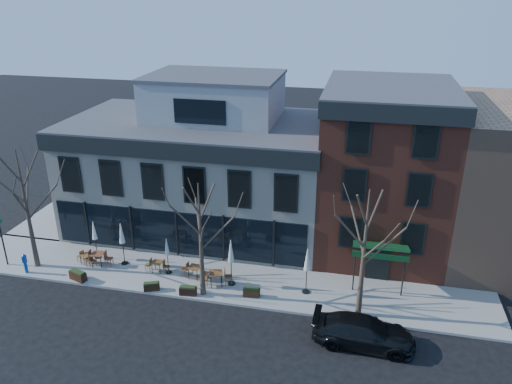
% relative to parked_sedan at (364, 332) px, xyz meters
% --- Properties ---
extents(ground, '(120.00, 120.00, 0.00)m').
position_rel_parked_sedan_xyz_m(ground, '(-12.32, 6.20, -0.75)').
color(ground, black).
rests_on(ground, ground).
extents(sidewalk_front, '(33.50, 4.70, 0.15)m').
position_rel_parked_sedan_xyz_m(sidewalk_front, '(-9.07, 4.05, -0.68)').
color(sidewalk_front, gray).
rests_on(sidewalk_front, ground).
extents(sidewalk_side, '(4.50, 12.00, 0.15)m').
position_rel_parked_sedan_xyz_m(sidewalk_side, '(-23.57, 12.20, -0.68)').
color(sidewalk_side, gray).
rests_on(sidewalk_side, ground).
extents(corner_building, '(18.39, 10.39, 11.10)m').
position_rel_parked_sedan_xyz_m(corner_building, '(-12.24, 11.27, 3.97)').
color(corner_building, silver).
rests_on(corner_building, ground).
extents(red_brick_building, '(8.20, 11.78, 11.18)m').
position_rel_parked_sedan_xyz_m(red_brick_building, '(0.68, 11.18, 4.88)').
color(red_brick_building, brown).
rests_on(red_brick_building, ground).
extents(tree_corner, '(3.93, 3.98, 7.92)m').
position_rel_parked_sedan_xyz_m(tree_corner, '(-20.81, 3.00, 3.49)').
color(tree_corner, '#382B21').
rests_on(tree_corner, sidewalk_front).
extents(tree_mid, '(3.50, 3.55, 7.04)m').
position_rel_parked_sedan_xyz_m(tree_mid, '(-9.31, 2.30, 3.04)').
color(tree_mid, '#382B21').
rests_on(tree_mid, sidewalk_front).
extents(tree_right, '(3.72, 3.77, 7.48)m').
position_rel_parked_sedan_xyz_m(tree_right, '(-0.31, 2.30, 3.27)').
color(tree_right, '#382B21').
rests_on(tree_right, sidewalk_front).
extents(sign_pole, '(0.50, 0.10, 3.40)m').
position_rel_parked_sedan_xyz_m(sign_pole, '(-22.82, 2.70, 1.32)').
color(sign_pole, black).
rests_on(sign_pole, sidewalk_front).
extents(parked_sedan, '(5.24, 2.24, 1.51)m').
position_rel_parked_sedan_xyz_m(parked_sedan, '(0.00, 0.00, 0.00)').
color(parked_sedan, black).
rests_on(parked_sedan, ground).
extents(call_box, '(0.27, 0.27, 1.35)m').
position_rel_parked_sedan_xyz_m(call_box, '(-20.97, 2.10, 0.11)').
color(call_box, '#0D42AC').
rests_on(call_box, sidewalk_front).
extents(cafe_set_0, '(1.62, 0.91, 0.83)m').
position_rel_parked_sedan_xyz_m(cafe_set_0, '(-17.77, 3.87, -0.18)').
color(cafe_set_0, brown).
rests_on(cafe_set_0, sidewalk_front).
extents(cafe_set_1, '(1.97, 0.85, 1.02)m').
position_rel_parked_sedan_xyz_m(cafe_set_1, '(-16.98, 3.95, -0.08)').
color(cafe_set_1, brown).
rests_on(cafe_set_1, sidewalk_front).
extents(cafe_set_2, '(1.64, 0.67, 0.86)m').
position_rel_parked_sedan_xyz_m(cafe_set_2, '(-12.90, 4.01, -0.16)').
color(cafe_set_2, brown).
rests_on(cafe_set_2, sidewalk_front).
extents(cafe_set_3, '(1.84, 0.80, 0.95)m').
position_rel_parked_sedan_xyz_m(cafe_set_3, '(-10.36, 3.85, -0.12)').
color(cafe_set_3, brown).
rests_on(cafe_set_3, sidewalk_front).
extents(cafe_set_4, '(2.05, 1.18, 1.06)m').
position_rel_parked_sedan_xyz_m(cafe_set_4, '(-8.84, 3.36, -0.06)').
color(cafe_set_4, brown).
rests_on(cafe_set_4, sidewalk_front).
extents(umbrella_0, '(0.42, 0.42, 2.65)m').
position_rel_parked_sedan_xyz_m(umbrella_0, '(-17.54, 4.79, 1.27)').
color(umbrella_0, black).
rests_on(umbrella_0, sidewalk_front).
extents(umbrella_1, '(0.47, 0.47, 2.94)m').
position_rel_parked_sedan_xyz_m(umbrella_1, '(-15.40, 4.45, 1.47)').
color(umbrella_1, black).
rests_on(umbrella_1, sidewalk_front).
extents(umbrella_2, '(0.39, 0.39, 2.46)m').
position_rel_parked_sedan_xyz_m(umbrella_2, '(-12.17, 4.02, 1.13)').
color(umbrella_2, black).
rests_on(umbrella_2, sidewalk_front).
extents(umbrella_3, '(0.49, 0.49, 3.03)m').
position_rel_parked_sedan_xyz_m(umbrella_3, '(-7.95, 3.65, 1.54)').
color(umbrella_3, black).
rests_on(umbrella_3, sidewalk_front).
extents(umbrella_4, '(0.47, 0.47, 2.94)m').
position_rel_parked_sedan_xyz_m(umbrella_4, '(-3.41, 3.77, 1.47)').
color(umbrella_4, black).
rests_on(umbrella_4, sidewalk_front).
extents(planter_0, '(1.20, 0.77, 0.63)m').
position_rel_parked_sedan_xyz_m(planter_0, '(-17.33, 2.05, -0.29)').
color(planter_0, black).
rests_on(planter_0, sidewalk_front).
extents(planter_1, '(1.00, 0.68, 0.52)m').
position_rel_parked_sedan_xyz_m(planter_1, '(-12.44, 2.00, -0.35)').
color(planter_1, black).
rests_on(planter_1, sidewalk_front).
extents(planter_2, '(1.03, 0.50, 0.55)m').
position_rel_parked_sedan_xyz_m(planter_2, '(-10.16, 2.02, -0.33)').
color(planter_2, black).
rests_on(planter_2, sidewalk_front).
extents(planter_3, '(1.00, 0.47, 0.55)m').
position_rel_parked_sedan_xyz_m(planter_3, '(-6.47, 2.70, -0.33)').
color(planter_3, '#311F10').
rests_on(planter_3, sidewalk_front).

